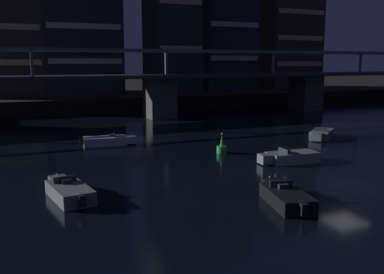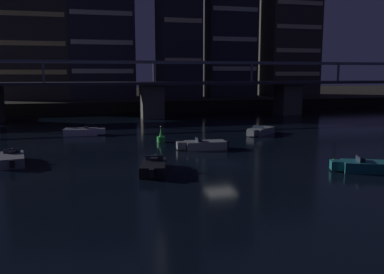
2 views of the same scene
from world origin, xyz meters
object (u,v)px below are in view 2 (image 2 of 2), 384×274
object	(u,v)px
speedboat_near_left	(367,166)
river_bridge	(152,93)
tower_west_low	(35,31)
speedboat_near_right	(83,132)
channel_buoy	(161,138)
tower_east_tall	(228,26)
speedboat_mid_center	(12,159)
tower_east_low	(285,40)
speedboat_near_center	(260,131)
speedboat_mid_left	(203,145)
tower_west_tall	(101,30)
speedboat_mid_right	(154,167)
tower_central	(178,3)

from	to	relation	value
speedboat_near_left	river_bridge	bearing A→B (deg)	102.96
river_bridge	tower_west_low	distance (m)	32.41
speedboat_near_right	channel_buoy	world-z (taller)	channel_buoy
tower_east_tall	channel_buoy	distance (m)	54.55
speedboat_mid_center	tower_east_low	bearing A→B (deg)	46.64
tower_west_low	speedboat_near_left	world-z (taller)	tower_west_low
speedboat_near_center	speedboat_mid_left	size ratio (longest dim) A/B	0.88
tower_west_tall	speedboat_near_right	world-z (taller)	tower_west_tall
speedboat_mid_left	tower_east_tall	bearing A→B (deg)	68.33
tower_west_low	speedboat_mid_right	bearing A→B (deg)	-76.75
speedboat_near_right	speedboat_mid_center	size ratio (longest dim) A/B	1.00
tower_west_low	speedboat_near_center	size ratio (longest dim) A/B	6.05
speedboat_mid_left	speedboat_near_right	bearing A→B (deg)	132.25
tower_west_tall	speedboat_mid_center	distance (m)	58.31
tower_west_tall	speedboat_near_center	distance (m)	50.63
speedboat_mid_left	tower_west_low	bearing A→B (deg)	111.35
tower_west_low	tower_east_tall	bearing A→B (deg)	-1.86
tower_east_tall	tower_east_low	xyz separation A→B (m)	(14.96, 1.77, -2.73)
speedboat_near_right	tower_east_low	bearing A→B (deg)	40.72
tower_west_tall	tower_central	xyz separation A→B (m)	(15.72, -4.60, 5.37)
tower_east_tall	speedboat_mid_right	distance (m)	67.40
tower_west_low	tower_central	bearing A→B (deg)	-8.67
tower_west_tall	tower_central	world-z (taller)	tower_central
tower_central	channel_buoy	bearing A→B (deg)	-105.08
tower_west_low	speedboat_mid_center	bearing A→B (deg)	-86.37
tower_west_tall	tower_central	bearing A→B (deg)	-16.30
river_bridge	speedboat_near_center	distance (m)	24.62
speedboat_near_left	channel_buoy	bearing A→B (deg)	125.99
river_bridge	channel_buoy	xyz separation A→B (m)	(-2.91, -24.82, -3.72)
tower_central	speedboat_mid_left	bearing A→B (deg)	-99.77
river_bridge	speedboat_mid_left	xyz separation A→B (m)	(0.36, -30.07, -3.78)
speedboat_near_center	tower_east_tall	bearing A→B (deg)	75.95
tower_east_tall	speedboat_near_left	xyz separation A→B (m)	(-11.01, -63.34, -17.49)
river_bridge	speedboat_mid_right	xyz separation A→B (m)	(-5.87, -38.26, -3.78)
speedboat_mid_left	speedboat_mid_right	size ratio (longest dim) A/B	1.00
tower_east_low	speedboat_near_right	world-z (taller)	tower_east_low
speedboat_mid_center	tower_west_low	bearing A→B (deg)	93.63
tower_west_tall	speedboat_near_center	bearing A→B (deg)	-69.35
channel_buoy	tower_west_low	bearing A→B (deg)	110.06
tower_east_tall	speedboat_near_left	world-z (taller)	tower_east_tall
speedboat_mid_left	speedboat_near_left	bearing A→B (deg)	-52.38
tower_central	speedboat_mid_left	size ratio (longest dim) A/B	7.59
speedboat_mid_center	speedboat_mid_right	world-z (taller)	same
channel_buoy	tower_central	bearing A→B (deg)	74.92
tower_east_low	speedboat_near_left	size ratio (longest dim) A/B	5.21
speedboat_mid_left	speedboat_mid_center	size ratio (longest dim) A/B	1.00
tower_west_low	speedboat_mid_left	xyz separation A→B (m)	(20.54, -52.54, -15.54)
tower_west_low	tower_east_tall	world-z (taller)	tower_east_tall
channel_buoy	speedboat_near_left	bearing A→B (deg)	-54.01
speedboat_near_left	tower_west_low	bearing A→B (deg)	114.80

